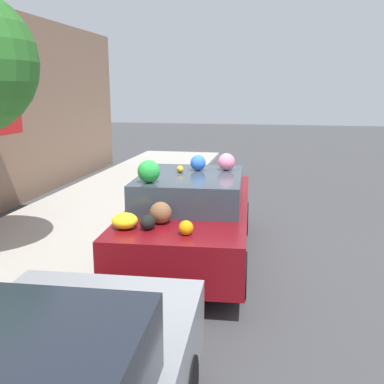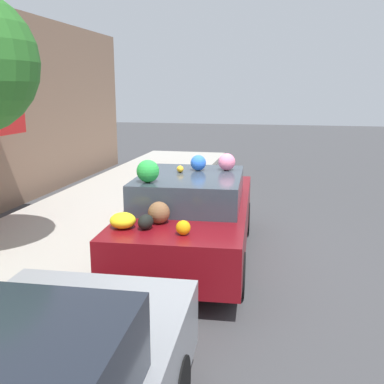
% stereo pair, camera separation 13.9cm
% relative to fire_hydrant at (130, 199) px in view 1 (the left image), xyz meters
% --- Properties ---
extents(ground_plane, '(60.00, 60.00, 0.00)m').
position_rel_fire_hydrant_xyz_m(ground_plane, '(-1.90, -1.66, -0.47)').
color(ground_plane, '#424244').
extents(sidewalk_curb, '(24.00, 3.20, 0.13)m').
position_rel_fire_hydrant_xyz_m(sidewalk_curb, '(-1.90, 1.04, -0.41)').
color(sidewalk_curb, '#B2ADA3').
rests_on(sidewalk_curb, ground).
extents(fire_hydrant, '(0.20, 0.20, 0.70)m').
position_rel_fire_hydrant_xyz_m(fire_hydrant, '(0.00, 0.00, 0.00)').
color(fire_hydrant, red).
rests_on(fire_hydrant, sidewalk_curb).
extents(art_car, '(4.58, 2.13, 1.79)m').
position_rel_fire_hydrant_xyz_m(art_car, '(-1.94, -1.73, 0.30)').
color(art_car, maroon).
rests_on(art_car, ground).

